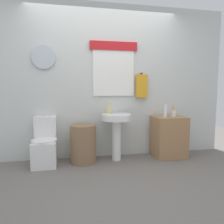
{
  "coord_description": "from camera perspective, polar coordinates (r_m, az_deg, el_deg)",
  "views": [
    {
      "loc": [
        -0.57,
        -2.48,
        1.18
      ],
      "look_at": [
        0.08,
        0.8,
        0.81
      ],
      "focal_mm": 33.76,
      "sensor_mm": 36.0,
      "label": 1
    }
  ],
  "objects": [
    {
      "name": "toilet",
      "position": [
        3.5,
        -17.65,
        -8.81
      ],
      "size": [
        0.38,
        0.51,
        0.76
      ],
      "color": "white",
      "rests_on": "ground_plane"
    },
    {
      "name": "faucet",
      "position": [
        3.55,
        0.81,
        0.45
      ],
      "size": [
        0.03,
        0.03,
        0.1
      ],
      "primitive_type": "cylinder",
      "color": "silver",
      "rests_on": "pedestal_sink"
    },
    {
      "name": "back_wall",
      "position": [
        3.67,
        -2.28,
        8.22
      ],
      "size": [
        4.4,
        0.18,
        2.6
      ],
      "color": "silver",
      "rests_on": "ground_plane"
    },
    {
      "name": "ground_plane",
      "position": [
        2.81,
        1.68,
        -18.62
      ],
      "size": [
        8.0,
        8.0,
        0.0
      ],
      "primitive_type": "plane",
      "color": "slate"
    },
    {
      "name": "laundry_hamper",
      "position": [
        3.45,
        -7.81,
        -8.5
      ],
      "size": [
        0.41,
        0.41,
        0.61
      ],
      "primitive_type": "cylinder",
      "color": "#846647",
      "rests_on": "ground_plane"
    },
    {
      "name": "soap_bottle",
      "position": [
        3.45,
        -0.9,
        0.94
      ],
      "size": [
        0.05,
        0.05,
        0.18
      ],
      "primitive_type": "cylinder",
      "color": "#DBD166",
      "rests_on": "pedestal_sink"
    },
    {
      "name": "lotion_bottle",
      "position": [
        3.67,
        14.29,
        0.34
      ],
      "size": [
        0.05,
        0.05,
        0.21
      ],
      "primitive_type": "cylinder",
      "color": "white",
      "rests_on": "wooden_cabinet"
    },
    {
      "name": "toothbrush_cup",
      "position": [
        3.81,
        16.4,
        -0.33
      ],
      "size": [
        0.08,
        0.08,
        0.19
      ],
      "color": "silver",
      "rests_on": "wooden_cabinet"
    },
    {
      "name": "wooden_cabinet",
      "position": [
        3.82,
        15.11,
        -6.46
      ],
      "size": [
        0.53,
        0.44,
        0.71
      ],
      "primitive_type": "cube",
      "color": "#9E754C",
      "rests_on": "ground_plane"
    },
    {
      "name": "pedestal_sink",
      "position": [
        3.46,
        1.22,
        -3.87
      ],
      "size": [
        0.49,
        0.49,
        0.77
      ],
      "color": "white",
      "rests_on": "ground_plane"
    }
  ]
}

